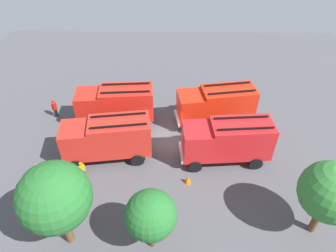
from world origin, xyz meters
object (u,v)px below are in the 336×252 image
at_px(firefighter_2, 55,108).
at_px(tree_1, 151,215).
at_px(firefighter_1, 82,170).
at_px(tree_0, 331,192).
at_px(firefighter_0, 39,172).
at_px(fire_truck_2, 227,140).
at_px(tree_2, 55,198).
at_px(traffic_cone_0, 188,179).
at_px(fire_truck_3, 107,138).
at_px(fire_truck_0, 216,104).
at_px(fire_truck_1, 116,104).
at_px(traffic_cone_1, 232,140).

distance_m(firefighter_2, tree_1, 17.00).
height_order(firefighter_1, tree_0, tree_0).
relative_size(firefighter_0, firefighter_1, 1.03).
bearing_deg(fire_truck_2, tree_1, 49.64).
distance_m(tree_2, traffic_cone_0, 10.01).
xyz_separation_m(fire_truck_3, firefighter_1, (1.71, 2.34, -1.27)).
distance_m(firefighter_2, traffic_cone_0, 15.14).
distance_m(tree_1, traffic_cone_0, 6.35).
height_order(firefighter_0, firefighter_2, firefighter_2).
relative_size(fire_truck_0, traffic_cone_0, 10.56).
bearing_deg(fire_truck_3, firefighter_2, -49.66).
bearing_deg(fire_truck_3, tree_2, 71.81).
height_order(firefighter_0, tree_1, tree_1).
bearing_deg(firefighter_0, fire_truck_0, -72.31).
height_order(tree_1, traffic_cone_0, tree_1).
distance_m(tree_0, tree_2, 15.92).
xyz_separation_m(fire_truck_1, tree_0, (-14.57, 11.40, 1.78)).
bearing_deg(fire_truck_2, firefighter_0, 5.18).
distance_m(fire_truck_2, firefighter_0, 14.80).
xyz_separation_m(tree_2, traffic_cone_1, (-11.85, -9.49, -4.05)).
height_order(firefighter_2, tree_1, tree_1).
distance_m(firefighter_1, traffic_cone_0, 8.15).
relative_size(fire_truck_0, tree_0, 1.28).
distance_m(firefighter_2, tree_2, 14.41).
relative_size(firefighter_2, traffic_cone_1, 2.83).
height_order(firefighter_2, traffic_cone_0, firefighter_2).
xyz_separation_m(firefighter_2, tree_1, (-10.23, 13.40, 2.16)).
bearing_deg(tree_0, firefighter_1, -14.83).
bearing_deg(fire_truck_3, fire_truck_1, -97.57).
relative_size(firefighter_2, tree_1, 0.38).
height_order(fire_truck_3, firefighter_2, fire_truck_3).
relative_size(firefighter_1, tree_1, 0.34).
bearing_deg(fire_truck_0, fire_truck_2, 84.34).
height_order(fire_truck_2, tree_2, tree_2).
xyz_separation_m(firefighter_1, tree_1, (-5.69, 5.51, 2.30)).
distance_m(fire_truck_0, fire_truck_1, 9.31).
distance_m(fire_truck_1, tree_0, 18.58).
distance_m(fire_truck_2, traffic_cone_1, 2.88).
relative_size(fire_truck_1, firefighter_2, 4.05).
xyz_separation_m(firefighter_2, tree_2, (-4.90, 13.13, 3.34)).
relative_size(fire_truck_0, tree_1, 1.58).
height_order(fire_truck_1, tree_1, tree_1).
xyz_separation_m(firefighter_0, tree_0, (-19.49, 4.04, 3.01)).
height_order(fire_truck_1, firefighter_0, fire_truck_1).
bearing_deg(traffic_cone_1, firefighter_2, -12.26).
xyz_separation_m(fire_truck_1, firefighter_0, (4.92, 7.35, -1.24)).
height_order(tree_0, tree_1, tree_0).
height_order(fire_truck_0, fire_truck_3, same).
height_order(fire_truck_1, tree_0, tree_0).
height_order(fire_truck_0, firefighter_2, fire_truck_0).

